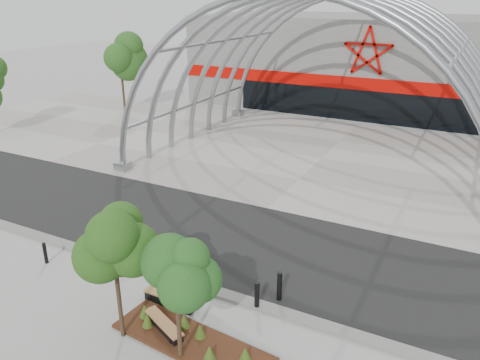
{
  "coord_description": "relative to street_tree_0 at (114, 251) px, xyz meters",
  "views": [
    {
      "loc": [
        8.38,
        -12.23,
        9.91
      ],
      "look_at": [
        0.0,
        4.0,
        2.6
      ],
      "focal_mm": 35.0,
      "sensor_mm": 36.0,
      "label": 1
    }
  ],
  "objects": [
    {
      "name": "bench_0",
      "position": [
        0.42,
        1.93,
        -2.82
      ],
      "size": [
        1.93,
        0.43,
        0.4
      ],
      "color": "black",
      "rests_on": "ground"
    },
    {
      "name": "arena_building",
      "position": [
        0.24,
        36.93,
        0.97
      ],
      "size": [
        34.0,
        15.24,
        8.0
      ],
      "color": "slate",
      "rests_on": "ground"
    },
    {
      "name": "street_tree_1",
      "position": [
        2.14,
        0.01,
        -0.21
      ],
      "size": [
        1.65,
        1.65,
        3.91
      ],
      "color": "#341F13",
      "rests_on": "ground"
    },
    {
      "name": "bollard_3",
      "position": [
        3.61,
        3.91,
        -2.47
      ],
      "size": [
        0.18,
        0.18,
        1.1
      ],
      "primitive_type": "cylinder",
      "color": "black",
      "rests_on": "ground"
    },
    {
      "name": "kerb",
      "position": [
        0.24,
        3.23,
        -2.96
      ],
      "size": [
        60.0,
        0.5,
        0.12
      ],
      "primitive_type": "cube",
      "color": "slate",
      "rests_on": "ground"
    },
    {
      "name": "forecourt",
      "position": [
        0.24,
        18.98,
        -3.0
      ],
      "size": [
        60.0,
        17.0,
        0.04
      ],
      "primitive_type": "cube",
      "color": "#9E978D",
      "rests_on": "ground"
    },
    {
      "name": "bollard_1",
      "position": [
        -2.61,
        3.35,
        -2.5
      ],
      "size": [
        0.17,
        0.17,
        1.04
      ],
      "primitive_type": "cylinder",
      "color": "black",
      "rests_on": "ground"
    },
    {
      "name": "bench_1",
      "position": [
        1.03,
        0.73,
        -2.83
      ],
      "size": [
        1.83,
        1.1,
        0.38
      ],
      "color": "black",
      "rests_on": "ground"
    },
    {
      "name": "bollard_2",
      "position": [
        0.27,
        1.94,
        -2.48
      ],
      "size": [
        0.17,
        0.17,
        1.07
      ],
      "primitive_type": "cylinder",
      "color": "black",
      "rests_on": "ground"
    },
    {
      "name": "bg_tree_0",
      "position": [
        -19.76,
        23.48,
        1.62
      ],
      "size": [
        3.0,
        3.0,
        6.45
      ],
      "color": "#312114",
      "rests_on": "ground"
    },
    {
      "name": "street_tree_0",
      "position": [
        0.0,
        0.0,
        0.0
      ],
      "size": [
        1.84,
        1.84,
        4.2
      ],
      "color": "black",
      "rests_on": "ground"
    },
    {
      "name": "ground",
      "position": [
        0.24,
        3.48,
        -3.02
      ],
      "size": [
        140.0,
        140.0,
        0.0
      ],
      "primitive_type": "plane",
      "color": "#9F9F99",
      "rests_on": "ground"
    },
    {
      "name": "road",
      "position": [
        0.24,
        6.98,
        -3.01
      ],
      "size": [
        140.0,
        7.0,
        0.02
      ],
      "primitive_type": "cube",
      "color": "black",
      "rests_on": "ground"
    },
    {
      "name": "bollard_4",
      "position": [
        3.14,
        3.09,
        -2.49
      ],
      "size": [
        0.17,
        0.17,
        1.05
      ],
      "primitive_type": "cylinder",
      "color": "black",
      "rests_on": "ground"
    },
    {
      "name": "vault_canopy",
      "position": [
        0.24,
        18.98,
        -3.0
      ],
      "size": [
        20.8,
        15.8,
        20.36
      ],
      "color": "gray",
      "rests_on": "ground"
    },
    {
      "name": "bollard_0",
      "position": [
        -5.49,
        1.91,
        -2.58
      ],
      "size": [
        0.14,
        0.14,
        0.88
      ],
      "primitive_type": "cylinder",
      "color": "black",
      "rests_on": "ground"
    },
    {
      "name": "planting_bed",
      "position": [
        2.03,
        0.71,
        -2.89
      ],
      "size": [
        5.33,
        2.08,
        0.55
      ],
      "color": "#33120B",
      "rests_on": "ground"
    }
  ]
}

